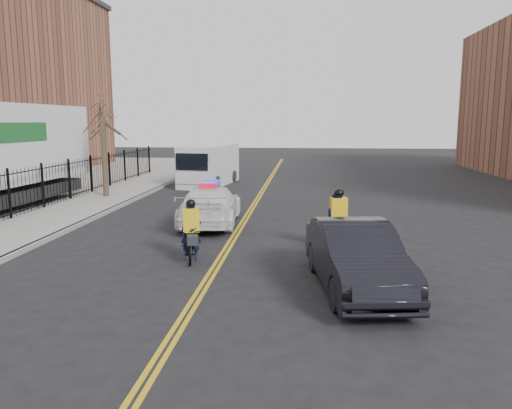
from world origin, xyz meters
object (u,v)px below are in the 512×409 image
at_px(cyclist_near, 192,239).
at_px(cyclist_far, 338,226).
at_px(cargo_van, 208,166).
at_px(police_cruiser, 210,205).
at_px(dark_sedan, 356,257).

height_order(cyclist_near, cyclist_far, cyclist_far).
distance_m(cargo_van, cyclist_far, 16.56).
bearing_deg(police_cruiser, cyclist_near, 91.30).
bearing_deg(cyclist_far, dark_sedan, -95.30).
bearing_deg(cargo_van, dark_sedan, -60.52).
distance_m(police_cruiser, dark_sedan, 8.48).
bearing_deg(cyclist_near, dark_sedan, -40.95).
bearing_deg(dark_sedan, cyclist_far, 84.10).
bearing_deg(police_cruiser, dark_sedan, 120.66).
height_order(cargo_van, cyclist_near, cargo_van).
bearing_deg(cargo_van, police_cruiser, -69.95).
distance_m(cyclist_near, cyclist_far, 4.47).
height_order(dark_sedan, cyclist_near, cyclist_near).
bearing_deg(cargo_van, cyclist_far, -56.56).
xyz_separation_m(dark_sedan, cyclist_near, (-4.34, 2.09, -0.18)).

